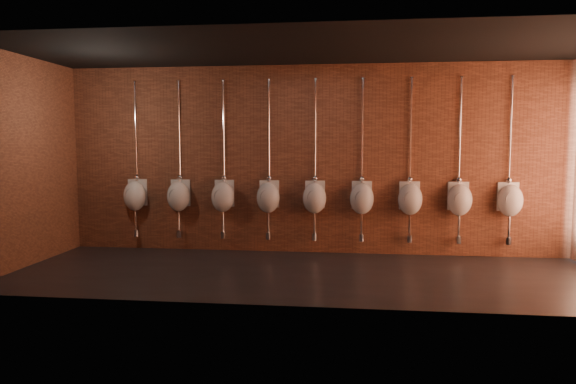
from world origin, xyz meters
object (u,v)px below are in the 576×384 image
Objects in this scene: urinal_8 at (510,200)px; urinal_5 at (362,198)px; urinal_3 at (268,197)px; urinal_7 at (460,199)px; urinal_2 at (223,196)px; urinal_6 at (410,198)px; urinal_4 at (315,197)px; urinal_0 at (135,195)px; urinal_1 at (179,196)px.

urinal_5 is at bearing 180.00° from urinal_8.
urinal_3 is 3.17m from urinal_7.
urinal_2 and urinal_3 have the same top height.
urinal_2 is 3.96m from urinal_7.
urinal_2 is at bearing 180.00° from urinal_6.
urinal_3 is 1.00× the size of urinal_4.
urinal_8 is at bearing 0.00° from urinal_2.
urinal_3 is 1.00× the size of urinal_5.
urinal_4 and urinal_8 have the same top height.
urinal_5 is (0.79, 0.00, 0.00)m from urinal_4.
urinal_0 is 1.00× the size of urinal_7.
urinal_5 is at bearing 180.00° from urinal_6.
urinal_5 and urinal_6 have the same top height.
urinal_5 is 1.58m from urinal_7.
urinal_6 is 1.00× the size of urinal_7.
urinal_8 is (3.96, 0.00, 0.00)m from urinal_3.
urinal_7 is at bearing 0.00° from urinal_1.
urinal_1 is 5.54m from urinal_8.
urinal_6 and urinal_8 have the same top height.
urinal_5 is 2.37m from urinal_8.
urinal_3 and urinal_6 have the same top height.
urinal_1 is 2.37m from urinal_4.
urinal_1 is at bearing 180.00° from urinal_6.
urinal_8 is at bearing 0.00° from urinal_1.
urinal_0 is at bearing 180.00° from urinal_1.
urinal_6 is at bearing 0.00° from urinal_2.
urinal_4 is at bearing 0.00° from urinal_2.
urinal_0 is 1.00× the size of urinal_1.
urinal_6 is (2.37, 0.00, 0.00)m from urinal_3.
urinal_3 is at bearing 0.00° from urinal_2.
urinal_5 is 0.79m from urinal_6.
urinal_5 is at bearing 0.00° from urinal_1.
urinal_6 is at bearing 0.00° from urinal_4.
urinal_5 is at bearing 180.00° from urinal_7.
urinal_1 and urinal_2 have the same top height.
urinal_5 is 1.00× the size of urinal_6.
urinal_5 is at bearing 0.00° from urinal_4.
urinal_5 is at bearing 0.00° from urinal_0.
urinal_0 is 0.79m from urinal_1.
urinal_6 is at bearing 0.00° from urinal_5.
urinal_0 and urinal_3 have the same top height.
urinal_2 is at bearing 0.00° from urinal_1.
urinal_0 and urinal_8 have the same top height.
urinal_2 and urinal_7 have the same top height.
urinal_5 is (1.58, 0.00, 0.00)m from urinal_3.
urinal_0 is 1.00× the size of urinal_6.
urinal_3 is at bearing 180.00° from urinal_8.
urinal_1 is 1.00× the size of urinal_6.
urinal_1 is at bearing 180.00° from urinal_2.
urinal_0 is at bearing 180.00° from urinal_6.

